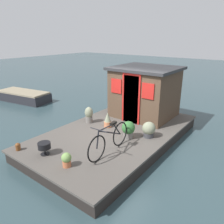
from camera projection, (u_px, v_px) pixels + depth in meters
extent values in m
plane|color=#2D4247|center=(116.00, 141.00, 7.36)|extent=(60.00, 60.00, 0.00)
cube|color=#4C4742|center=(116.00, 131.00, 7.23)|extent=(5.94, 3.38, 0.06)
cube|color=black|center=(116.00, 137.00, 7.30)|extent=(5.82, 3.31, 0.34)
cube|color=#4C3828|center=(145.00, 93.00, 8.33)|extent=(1.91, 2.13, 1.78)
cube|color=#28282B|center=(146.00, 68.00, 8.02)|extent=(2.11, 2.33, 0.10)
cube|color=maroon|center=(131.00, 100.00, 7.61)|extent=(0.04, 0.60, 1.70)
cube|color=red|center=(131.00, 98.00, 7.59)|extent=(0.03, 0.72, 1.80)
cube|color=red|center=(148.00, 91.00, 7.11)|extent=(0.03, 0.44, 0.52)
cube|color=red|center=(116.00, 86.00, 7.85)|extent=(0.03, 0.44, 0.52)
torus|color=black|center=(97.00, 149.00, 5.34)|extent=(0.70, 0.06, 0.69)
torus|color=black|center=(120.00, 134.00, 6.15)|extent=(0.70, 0.06, 0.69)
cylinder|color=black|center=(110.00, 133.00, 5.70)|extent=(0.98, 0.08, 0.48)
cylinder|color=black|center=(106.00, 127.00, 5.50)|extent=(0.63, 0.06, 0.06)
cylinder|color=black|center=(117.00, 129.00, 5.95)|extent=(0.36, 0.05, 0.43)
cylinder|color=black|center=(98.00, 140.00, 5.30)|extent=(0.12, 0.04, 0.45)
cube|color=black|center=(113.00, 123.00, 5.74)|extent=(0.20, 0.11, 0.06)
cylinder|color=black|center=(99.00, 130.00, 5.24)|extent=(0.04, 0.50, 0.02)
cylinder|color=slate|center=(128.00, 135.00, 6.66)|extent=(0.28, 0.28, 0.20)
sphere|color=#2D602D|center=(128.00, 128.00, 6.58)|extent=(0.40, 0.40, 0.40)
cylinder|color=#C6754C|center=(108.00, 124.00, 7.48)|extent=(0.25, 0.25, 0.20)
cone|color=gray|center=(108.00, 117.00, 7.39)|extent=(0.23, 0.23, 0.33)
cylinder|color=#B2603D|center=(67.00, 164.00, 5.21)|extent=(0.20, 0.20, 0.15)
sphere|color=#70934C|center=(66.00, 158.00, 5.16)|extent=(0.24, 0.24, 0.24)
cylinder|color=#38383D|center=(148.00, 135.00, 6.74)|extent=(0.31, 0.31, 0.14)
sphere|color=gray|center=(149.00, 128.00, 6.67)|extent=(0.41, 0.41, 0.41)
cylinder|color=slate|center=(89.00, 119.00, 7.85)|extent=(0.25, 0.25, 0.23)
ellipsoid|color=gray|center=(89.00, 113.00, 7.76)|extent=(0.29, 0.29, 0.41)
cylinder|color=black|center=(44.00, 146.00, 5.69)|extent=(0.33, 0.33, 0.17)
cylinder|color=black|center=(45.00, 151.00, 5.74)|extent=(0.04, 0.04, 0.17)
cylinder|color=black|center=(45.00, 154.00, 5.77)|extent=(0.23, 0.23, 0.02)
cylinder|color=brown|center=(18.00, 148.00, 5.96)|extent=(0.13, 0.13, 0.14)
sphere|color=brown|center=(18.00, 145.00, 5.94)|extent=(0.14, 0.14, 0.14)
cube|color=#232328|center=(24.00, 97.00, 11.84)|extent=(1.67, 3.14, 0.46)
cube|color=gray|center=(23.00, 92.00, 11.75)|extent=(1.60, 3.02, 0.08)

